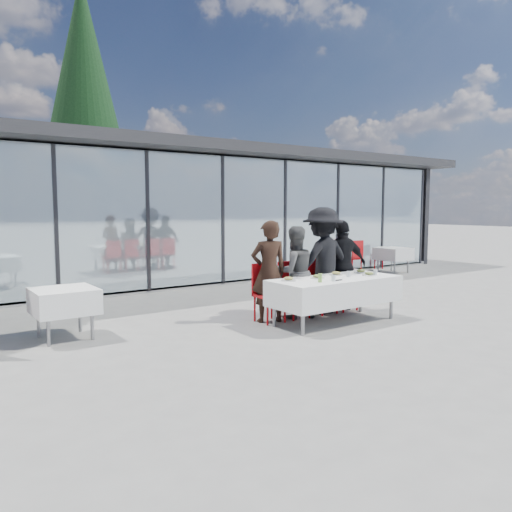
{
  "coord_description": "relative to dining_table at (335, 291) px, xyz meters",
  "views": [
    {
      "loc": [
        -5.36,
        -6.38,
        1.9
      ],
      "look_at": [
        0.03,
        1.2,
        1.0
      ],
      "focal_mm": 35.0,
      "sensor_mm": 36.0,
      "label": 1
    }
  ],
  "objects": [
    {
      "name": "plate_a",
      "position": [
        -0.84,
        0.19,
        0.24
      ],
      "size": [
        0.24,
        0.24,
        0.07
      ],
      "color": "white",
      "rests_on": "dining_table"
    },
    {
      "name": "plate_c",
      "position": [
        0.24,
        0.22,
        0.24
      ],
      "size": [
        0.24,
        0.24,
        0.07
      ],
      "color": "white",
      "rests_on": "dining_table"
    },
    {
      "name": "diner_d",
      "position": [
        0.87,
        0.69,
        0.3
      ],
      "size": [
        1.17,
        1.17,
        1.68
      ],
      "primitive_type": "imported",
      "rotation": [
        0.0,
        0.0,
        2.93
      ],
      "color": "black",
      "rests_on": "ground"
    },
    {
      "name": "ground",
      "position": [
        -0.44,
        0.49,
        -0.54
      ],
      "size": [
        90.0,
        90.0,
        0.0
      ],
      "primitive_type": "plane",
      "color": "gray",
      "rests_on": "ground"
    },
    {
      "name": "dining_table",
      "position": [
        0.0,
        0.0,
        0.0
      ],
      "size": [
        2.26,
        0.96,
        0.75
      ],
      "color": "white",
      "rests_on": "ground"
    },
    {
      "name": "spare_table_left",
      "position": [
        -3.93,
        1.54,
        0.02
      ],
      "size": [
        0.86,
        0.86,
        0.74
      ],
      "color": "white",
      "rests_on": "ground"
    },
    {
      "name": "conifer_tree",
      "position": [
        0.06,
        13.49,
        5.45
      ],
      "size": [
        4.0,
        4.0,
        10.5
      ],
      "color": "#382316",
      "rests_on": "ground"
    },
    {
      "name": "juice_bottle",
      "position": [
        -0.54,
        -0.22,
        0.28
      ],
      "size": [
        0.06,
        0.06,
        0.14
      ],
      "primitive_type": "cylinder",
      "color": "#87BF4F",
      "rests_on": "dining_table"
    },
    {
      "name": "diner_b",
      "position": [
        -0.31,
        0.69,
        0.26
      ],
      "size": [
        0.95,
        0.95,
        1.59
      ],
      "primitive_type": "imported",
      "rotation": [
        0.0,
        0.0,
        2.88
      ],
      "color": "#515151",
      "rests_on": "ground"
    },
    {
      "name": "plate_extra",
      "position": [
        0.67,
        -0.13,
        0.24
      ],
      "size": [
        0.24,
        0.24,
        0.07
      ],
      "color": "white",
      "rests_on": "dining_table"
    },
    {
      "name": "plate_d",
      "position": [
        0.82,
        0.19,
        0.24
      ],
      "size": [
        0.24,
        0.24,
        0.07
      ],
      "color": "white",
      "rests_on": "dining_table"
    },
    {
      "name": "spare_table_right",
      "position": [
        5.94,
        3.65,
        0.02
      ],
      "size": [
        0.86,
        0.86,
        0.74
      ],
      "color": "white",
      "rests_on": "ground"
    },
    {
      "name": "plate_b",
      "position": [
        -0.28,
        0.12,
        0.24
      ],
      "size": [
        0.24,
        0.24,
        0.07
      ],
      "color": "white",
      "rests_on": "dining_table"
    },
    {
      "name": "diner_a",
      "position": [
        -0.86,
        0.69,
        0.31
      ],
      "size": [
        0.78,
        0.78,
        1.7
      ],
      "primitive_type": "imported",
      "rotation": [
        0.0,
        0.0,
        2.83
      ],
      "color": "black",
      "rests_on": "ground"
    },
    {
      "name": "spare_chair_a",
      "position": [
        6.16,
        4.67,
        -0.0
      ],
      "size": [
        0.58,
        0.58,
        0.97
      ],
      "color": "#B80C10",
      "rests_on": "ground"
    },
    {
      "name": "pavilion",
      "position": [
        1.57,
        8.66,
        1.61
      ],
      "size": [
        14.8,
        8.8,
        3.44
      ],
      "color": "gray",
      "rests_on": "ground"
    },
    {
      "name": "drinking_glasses",
      "position": [
        0.25,
        -0.16,
        0.26
      ],
      "size": [
        1.14,
        0.27,
        0.1
      ],
      "color": "silver",
      "rests_on": "dining_table"
    },
    {
      "name": "folded_eyeglasses",
      "position": [
        -0.18,
        -0.25,
        0.22
      ],
      "size": [
        0.14,
        0.03,
        0.01
      ],
      "primitive_type": "cube",
      "color": "black",
      "rests_on": "dining_table"
    },
    {
      "name": "spare_chair_b",
      "position": [
        4.78,
        4.09,
        -0.0
      ],
      "size": [
        0.45,
        0.45,
        0.97
      ],
      "color": "#B80C10",
      "rests_on": "ground"
    },
    {
      "name": "lounger",
      "position": [
        4.11,
        4.05,
        -0.28
      ],
      "size": [
        0.64,
        1.35,
        0.72
      ],
      "color": "silver",
      "rests_on": "ground"
    },
    {
      "name": "diner_chair_c",
      "position": [
        0.35,
        0.75,
        -0.0
      ],
      "size": [
        0.44,
        0.44,
        0.97
      ],
      "color": "#B80C10",
      "rests_on": "ground"
    },
    {
      "name": "diner_chair_d",
      "position": [
        0.87,
        0.75,
        -0.0
      ],
      "size": [
        0.44,
        0.44,
        0.97
      ],
      "color": "#B80C10",
      "rests_on": "ground"
    },
    {
      "name": "diner_chair_b",
      "position": [
        -0.31,
        0.75,
        -0.0
      ],
      "size": [
        0.44,
        0.44,
        0.97
      ],
      "color": "#B80C10",
      "rests_on": "ground"
    },
    {
      "name": "diner_chair_a",
      "position": [
        -0.86,
        0.75,
        -0.0
      ],
      "size": [
        0.44,
        0.44,
        0.97
      ],
      "color": "#B80C10",
      "rests_on": "ground"
    },
    {
      "name": "diner_c",
      "position": [
        0.35,
        0.69,
        0.42
      ],
      "size": [
        1.31,
        1.31,
        1.91
      ],
      "primitive_type": "imported",
      "rotation": [
        0.0,
        0.0,
        3.2
      ],
      "color": "black",
      "rests_on": "ground"
    }
  ]
}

